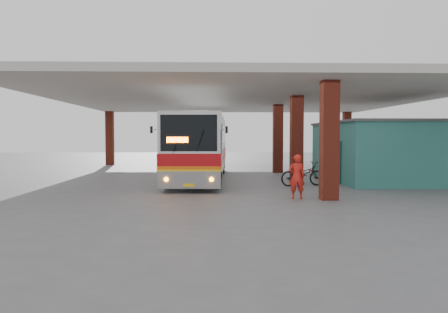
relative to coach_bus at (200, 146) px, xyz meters
The scene contains 8 objects.
ground 5.45m from the coach_bus, 68.37° to the right, with size 90.00×90.00×0.00m, color #515154.
brick_columns 3.36m from the coach_bus, ahead, with size 20.10×21.60×4.35m.
canopy_roof 4.01m from the coach_bus, 35.41° to the left, with size 21.00×23.00×0.30m, color #BDB6AA.
shop_building 9.43m from the coach_bus, ahead, with size 5.20×8.20×3.11m.
coach_bus is the anchor object (origin of this frame).
motorcycle 6.08m from the coach_bus, 35.09° to the right, with size 0.75×2.16×1.13m, color black.
pedestrian 8.48m from the coach_bus, 63.48° to the right, with size 0.60×0.40×1.65m, color red.
red_chair 7.73m from the coach_bus, 23.15° to the left, with size 0.48×0.48×0.74m.
Camera 1 is at (-1.38, -18.82, 2.32)m, focal length 35.00 mm.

